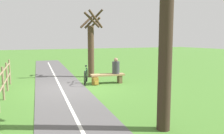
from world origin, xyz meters
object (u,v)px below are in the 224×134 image
object	(u,v)px
tree_near_bench	(91,45)
person_seated	(116,67)
bicycle	(86,76)
backpack	(95,81)
tree_by_path	(166,34)
bench	(108,77)

from	to	relation	value
tree_near_bench	person_seated	bearing A→B (deg)	103.30
person_seated	bicycle	world-z (taller)	person_seated
person_seated	tree_near_bench	bearing A→B (deg)	-67.99
backpack	tree_by_path	size ratio (longest dim) A/B	0.07
bench	tree_by_path	bearing A→B (deg)	89.59
bicycle	backpack	distance (m)	0.63
bench	tree_by_path	world-z (taller)	tree_by_path
person_seated	tree_near_bench	xyz separation A→B (m)	(0.54, -2.27, 1.02)
person_seated	tree_by_path	bearing A→B (deg)	85.49
tree_by_path	person_seated	bearing A→B (deg)	-103.21
backpack	tree_near_bench	world-z (taller)	tree_near_bench
tree_by_path	bicycle	bearing A→B (deg)	-89.36
backpack	bench	bearing A→B (deg)	-168.82
bench	tree_near_bench	bearing A→B (deg)	-78.38
bicycle	tree_by_path	xyz separation A→B (m)	(-0.07, 6.28, 1.96)
tree_near_bench	bicycle	bearing A→B (deg)	63.70
person_seated	bicycle	bearing A→B (deg)	-8.17
tree_by_path	backpack	bearing A→B (deg)	-92.36
bench	bicycle	distance (m)	1.08
backpack	tree_by_path	distance (m)	6.16
bench	backpack	bearing A→B (deg)	19.89
backpack	tree_near_bench	xyz separation A→B (m)	(-0.60, -2.34, 1.66)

